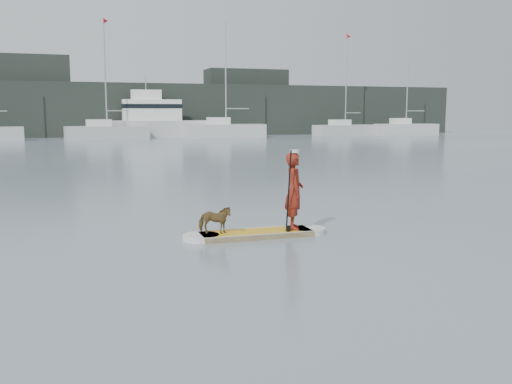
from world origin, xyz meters
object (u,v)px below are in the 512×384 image
object	(u,v)px
sailboat_f	(345,129)
sailboat_g	(405,128)
paddleboard	(256,234)
dog	(215,220)
sailboat_d	(107,131)
paddler	(294,191)
sailboat_e	(225,130)
motor_yacht_a	(158,120)

from	to	relation	value
sailboat_f	sailboat_g	bearing A→B (deg)	-19.39
sailboat_f	paddleboard	bearing A→B (deg)	-126.54
dog	sailboat_g	xyz separation A→B (m)	(35.85, 47.59, 0.38)
paddleboard	dog	size ratio (longest dim) A/B	4.55
sailboat_d	sailboat_g	world-z (taller)	sailboat_d
paddler	sailboat_e	xyz separation A→B (m)	(11.62, 47.65, -0.12)
motor_yacht_a	sailboat_d	bearing A→B (deg)	-147.42
dog	sailboat_f	xyz separation A→B (m)	(28.56, 49.17, 0.36)
dog	motor_yacht_a	world-z (taller)	motor_yacht_a
paddleboard	sailboat_d	xyz separation A→B (m)	(0.10, 47.62, 0.79)
sailboat_e	sailboat_f	xyz separation A→B (m)	(15.09, 1.56, -0.07)
motor_yacht_a	sailboat_f	bearing A→B (deg)	-1.10
paddler	sailboat_f	bearing A→B (deg)	-12.65
paddler	sailboat_f	size ratio (longest dim) A/B	0.15
sailboat_e	motor_yacht_a	bearing A→B (deg)	160.62
paddleboard	dog	distance (m)	1.01
motor_yacht_a	sailboat_e	bearing A→B (deg)	-22.10
paddleboard	sailboat_f	bearing A→B (deg)	62.11
sailboat_d	sailboat_e	bearing A→B (deg)	-7.12
paddleboard	sailboat_f	xyz separation A→B (m)	(27.61, 49.19, 0.73)
sailboat_e	sailboat_g	world-z (taller)	sailboat_e
paddler	sailboat_d	size ratio (longest dim) A/B	0.15
paddleboard	sailboat_e	size ratio (longest dim) A/B	0.27
sailboat_g	dog	bearing A→B (deg)	-119.57
sailboat_d	dog	bearing A→B (deg)	-98.40
motor_yacht_a	paddler	bearing A→B (deg)	-92.31
dog	motor_yacht_a	bearing A→B (deg)	13.74
paddleboard	motor_yacht_a	world-z (taller)	motor_yacht_a
sailboat_f	sailboat_g	xyz separation A→B (m)	(7.30, -1.57, 0.01)
sailboat_e	sailboat_d	bearing A→B (deg)	-174.10
paddleboard	sailboat_d	distance (m)	47.63
paddleboard	motor_yacht_a	distance (m)	51.18
paddleboard	paddler	bearing A→B (deg)	0.00
sailboat_d	motor_yacht_a	bearing A→B (deg)	22.28
motor_yacht_a	sailboat_g	size ratio (longest dim) A/B	1.01
sailboat_d	sailboat_g	size ratio (longest dim) A/B	1.05
paddler	sailboat_g	xyz separation A→B (m)	(34.01, 47.64, -0.18)
paddleboard	sailboat_g	size ratio (longest dim) A/B	0.29
paddleboard	sailboat_d	bearing A→B (deg)	91.30
dog	sailboat_e	world-z (taller)	sailboat_e
paddler	sailboat_e	size ratio (longest dim) A/B	0.14
paddler	dog	xyz separation A→B (m)	(-1.84, 0.05, -0.56)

